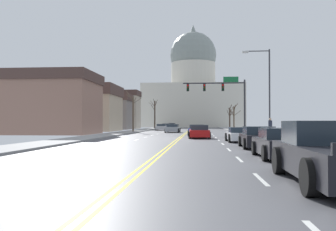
# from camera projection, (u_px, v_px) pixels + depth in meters

# --- Properties ---
(ground) EXTENTS (20.00, 180.00, 0.20)m
(ground) POSITION_uv_depth(u_px,v_px,m) (179.00, 138.00, 34.00)
(ground) COLOR #4E4E53
(signal_gantry) EXTENTS (7.91, 0.41, 7.16)m
(signal_gantry) POSITION_uv_depth(u_px,v_px,m) (223.00, 92.00, 46.00)
(signal_gantry) COLOR #28282D
(signal_gantry) RESTS_ON ground
(street_lamp_right) EXTENTS (2.49, 0.24, 7.98)m
(street_lamp_right) POSITION_uv_depth(u_px,v_px,m) (266.00, 85.00, 32.71)
(street_lamp_right) COLOR #333338
(street_lamp_right) RESTS_ON ground
(capitol_building) EXTENTS (30.19, 21.23, 32.24)m
(capitol_building) POSITION_uv_depth(u_px,v_px,m) (193.00, 91.00, 113.72)
(capitol_building) COLOR beige
(capitol_building) RESTS_ON ground
(sedan_near_00) EXTENTS (2.06, 4.68, 1.25)m
(sedan_near_00) POSITION_uv_depth(u_px,v_px,m) (197.00, 130.00, 41.48)
(sedan_near_00) COLOR navy
(sedan_near_00) RESTS_ON ground
(sedan_near_01) EXTENTS (2.15, 4.43, 1.26)m
(sedan_near_01) POSITION_uv_depth(u_px,v_px,m) (199.00, 132.00, 34.43)
(sedan_near_01) COLOR #B71414
(sedan_near_01) RESTS_ON ground
(sedan_near_02) EXTENTS (2.04, 4.37, 1.13)m
(sedan_near_02) POSITION_uv_depth(u_px,v_px,m) (240.00, 135.00, 27.99)
(sedan_near_02) COLOR silver
(sedan_near_02) RESTS_ON ground
(sedan_near_03) EXTENTS (2.09, 4.47, 1.28)m
(sedan_near_03) POSITION_uv_depth(u_px,v_px,m) (258.00, 138.00, 21.42)
(sedan_near_03) COLOR black
(sedan_near_03) RESTS_ON ground
(sedan_near_04) EXTENTS (1.93, 4.44, 1.28)m
(sedan_near_04) POSITION_uv_depth(u_px,v_px,m) (280.00, 144.00, 15.37)
(sedan_near_04) COLOR black
(sedan_near_04) RESTS_ON ground
(pickup_truck_near_05) EXTENTS (2.44, 5.50, 1.56)m
(pickup_truck_near_05) POSITION_uv_depth(u_px,v_px,m) (333.00, 155.00, 9.06)
(pickup_truck_near_05) COLOR black
(pickup_truck_near_05) RESTS_ON ground
(sedan_oncoming_00) EXTENTS (2.15, 4.69, 1.22)m
(sedan_oncoming_00) POSITION_uv_depth(u_px,v_px,m) (173.00, 128.00, 53.50)
(sedan_oncoming_00) COLOR #9EA3A8
(sedan_oncoming_00) RESTS_ON ground
(sedan_oncoming_01) EXTENTS (2.16, 4.65, 1.18)m
(sedan_oncoming_01) POSITION_uv_depth(u_px,v_px,m) (161.00, 127.00, 67.25)
(sedan_oncoming_01) COLOR silver
(sedan_oncoming_01) RESTS_ON ground
(sedan_oncoming_02) EXTENTS (1.99, 4.58, 1.22)m
(sedan_oncoming_02) POSITION_uv_depth(u_px,v_px,m) (166.00, 126.00, 79.21)
(sedan_oncoming_02) COLOR navy
(sedan_oncoming_02) RESTS_ON ground
(sedan_oncoming_03) EXTENTS (2.05, 4.71, 1.27)m
(sedan_oncoming_03) POSITION_uv_depth(u_px,v_px,m) (172.00, 126.00, 92.90)
(sedan_oncoming_03) COLOR #6B6056
(sedan_oncoming_03) RESTS_ON ground
(flank_building_00) EXTENTS (10.28, 9.30, 7.81)m
(flank_building_00) POSITION_uv_depth(u_px,v_px,m) (55.00, 103.00, 46.05)
(flank_building_00) COLOR #8C6656
(flank_building_00) RESTS_ON ground
(flank_building_01) EXTENTS (9.38, 10.31, 7.80)m
(flank_building_01) POSITION_uv_depth(u_px,v_px,m) (91.00, 108.00, 62.04)
(flank_building_01) COLOR tan
(flank_building_01) RESTS_ON ground
(flank_building_02) EXTENTS (11.91, 6.38, 7.38)m
(flank_building_02) POSITION_uv_depth(u_px,v_px,m) (103.00, 112.00, 75.56)
(flank_building_02) COLOR slate
(flank_building_02) RESTS_ON ground
(flank_building_03) EXTENTS (9.04, 6.85, 8.86)m
(flank_building_03) POSITION_uv_depth(u_px,v_px,m) (120.00, 110.00, 85.03)
(flank_building_03) COLOR #B2A38E
(flank_building_03) RESTS_ON ground
(bare_tree_00) EXTENTS (2.54, 2.04, 4.85)m
(bare_tree_00) POSITION_uv_depth(u_px,v_px,m) (234.00, 116.00, 67.53)
(bare_tree_00) COLOR #4C3D2D
(bare_tree_00) RESTS_ON ground
(bare_tree_01) EXTENTS (2.40, 1.28, 6.11)m
(bare_tree_01) POSITION_uv_depth(u_px,v_px,m) (133.00, 112.00, 53.71)
(bare_tree_01) COLOR brown
(bare_tree_01) RESTS_ON ground
(bare_tree_02) EXTENTS (1.70, 1.44, 5.07)m
(bare_tree_02) POSITION_uv_depth(u_px,v_px,m) (230.00, 117.00, 77.08)
(bare_tree_02) COLOR #423328
(bare_tree_02) RESTS_ON ground
(bare_tree_03) EXTENTS (2.16, 2.04, 6.61)m
(bare_tree_03) POSITION_uv_depth(u_px,v_px,m) (155.00, 114.00, 81.21)
(bare_tree_03) COLOR #423328
(bare_tree_03) RESTS_ON ground
(pedestrian_00) EXTENTS (0.35, 0.34, 1.75)m
(pedestrian_00) POSITION_uv_depth(u_px,v_px,m) (270.00, 127.00, 32.15)
(pedestrian_00) COLOR #4C4238
(pedestrian_00) RESTS_ON ground
(bicycle_parked) EXTENTS (0.12, 1.77, 0.85)m
(bicycle_parked) POSITION_uv_depth(u_px,v_px,m) (274.00, 133.00, 33.70)
(bicycle_parked) COLOR black
(bicycle_parked) RESTS_ON ground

